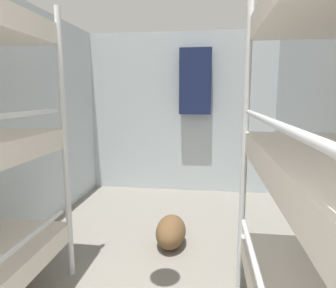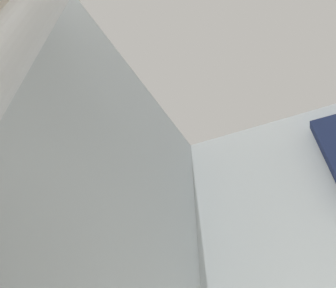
% 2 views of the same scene
% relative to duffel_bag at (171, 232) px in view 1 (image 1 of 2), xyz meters
% --- Properties ---
extents(wall_back, '(2.79, 0.06, 2.30)m').
position_rel_duffel_bag_xyz_m(wall_back, '(-0.07, 1.74, 1.01)').
color(wall_back, silver).
rests_on(wall_back, ground_plane).
extents(duffel_bag, '(0.28, 0.48, 0.28)m').
position_rel_duffel_bag_xyz_m(duffel_bag, '(0.00, 0.00, 0.00)').
color(duffel_bag, brown).
rests_on(duffel_bag, ground_plane).
extents(hanging_coat, '(0.44, 0.12, 0.90)m').
position_rel_duffel_bag_xyz_m(hanging_coat, '(0.14, 1.59, 1.46)').
color(hanging_coat, '#192347').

